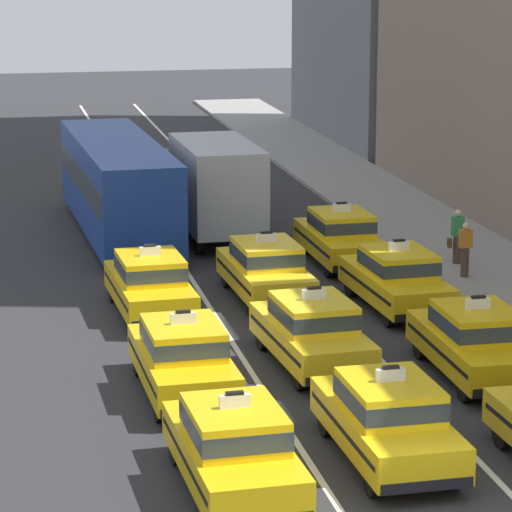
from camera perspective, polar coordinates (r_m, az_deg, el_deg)
lane_stripe_left_center at (r=41.05m, az=-3.20°, el=-0.31°), size 0.14×80.00×0.01m
lane_stripe_center_right at (r=41.63m, az=1.16°, el=-0.10°), size 0.14×80.00×0.01m
taxi_left_nearest at (r=24.17m, az=-0.96°, el=-8.15°), size 1.97×4.62×1.96m
taxi_left_second at (r=29.16m, az=-3.14°, el=-4.33°), size 1.92×4.60×1.96m
taxi_left_third at (r=35.28m, az=-4.55°, el=-1.18°), size 2.00×4.63×1.96m
bus_left_fourth at (r=44.53m, az=-5.92°, el=3.12°), size 2.98×11.30×3.22m
taxi_left_fifth at (r=53.34m, az=-6.82°, el=3.80°), size 1.89×4.59×1.96m
taxi_center_nearest at (r=25.65m, az=5.65°, el=-6.91°), size 1.91×4.60×1.96m
taxi_center_second at (r=31.04m, az=2.42°, el=-3.20°), size 2.08×4.66×1.96m
taxi_center_third at (r=36.69m, az=0.42°, el=-0.56°), size 1.97×4.62×1.96m
box_truck_center_fourth at (r=44.38m, az=-1.87°, el=3.10°), size 2.43×7.01×3.27m
taxi_center_fifth at (r=51.89m, az=-3.28°, el=3.60°), size 1.96×4.62×1.96m
taxi_right_second at (r=30.66m, az=9.34°, el=-3.59°), size 1.85×4.57×1.96m
taxi_right_third at (r=35.94m, az=6.03°, el=-0.93°), size 2.02×4.64×1.96m
taxi_right_fourth at (r=40.78m, az=3.62°, el=0.85°), size 1.88×4.58×1.96m
pedestrian_mid_block at (r=40.64m, az=8.59°, el=0.83°), size 0.47×0.24×1.66m
pedestrian_trailing at (r=39.09m, az=8.93°, el=0.28°), size 0.36×0.24×1.60m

